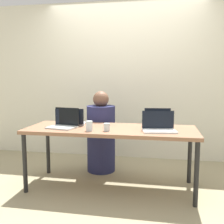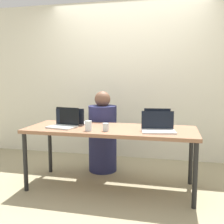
% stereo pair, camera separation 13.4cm
% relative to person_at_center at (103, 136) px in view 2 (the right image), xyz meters
% --- Properties ---
extents(ground_plane, '(12.00, 12.00, 0.00)m').
position_rel_person_at_center_xyz_m(ground_plane, '(0.24, -0.55, -0.50)').
color(ground_plane, gray).
extents(back_wall, '(5.16, 0.10, 2.52)m').
position_rel_person_at_center_xyz_m(back_wall, '(0.24, 0.76, 0.76)').
color(back_wall, beige).
rests_on(back_wall, ground).
extents(desk, '(1.98, 0.73, 0.73)m').
position_rel_person_at_center_xyz_m(desk, '(0.24, -0.55, 0.17)').
color(desk, '#8B5F44').
rests_on(desk, ground).
extents(person_at_center, '(0.48, 0.48, 1.13)m').
position_rel_person_at_center_xyz_m(person_at_center, '(0.00, 0.00, 0.00)').
color(person_at_center, navy).
rests_on(person_at_center, ground).
extents(laptop_back_right, '(0.32, 0.30, 0.24)m').
position_rel_person_at_center_xyz_m(laptop_back_right, '(0.77, -0.45, 0.28)').
color(laptop_back_right, '#B5B5B9').
rests_on(laptop_back_right, desk).
extents(laptop_back_left, '(0.38, 0.27, 0.21)m').
position_rel_person_at_center_xyz_m(laptop_back_left, '(-0.29, -0.44, 0.27)').
color(laptop_back_left, silver).
rests_on(laptop_back_left, desk).
extents(laptop_front_right, '(0.39, 0.28, 0.22)m').
position_rel_person_at_center_xyz_m(laptop_front_right, '(0.80, -0.64, 0.27)').
color(laptop_front_right, silver).
rests_on(laptop_front_right, desk).
extents(laptop_front_left, '(0.36, 0.30, 0.23)m').
position_rel_person_at_center_xyz_m(laptop_front_left, '(-0.31, -0.62, 0.28)').
color(laptop_front_left, silver).
rests_on(laptop_front_left, desk).
extents(water_glass_center, '(0.07, 0.07, 0.09)m').
position_rel_person_at_center_xyz_m(water_glass_center, '(0.23, -0.74, 0.26)').
color(water_glass_center, silver).
rests_on(water_glass_center, desk).
extents(water_glass_left, '(0.08, 0.08, 0.11)m').
position_rel_person_at_center_xyz_m(water_glass_left, '(0.04, -0.77, 0.27)').
color(water_glass_left, silver).
rests_on(water_glass_left, desk).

